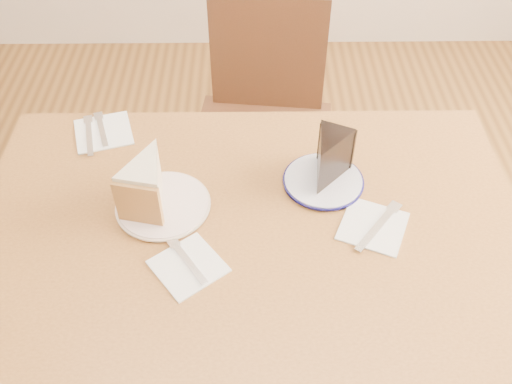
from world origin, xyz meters
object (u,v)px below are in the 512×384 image
object	(u,v)px
table	(250,255)
plate_navy	(323,181)
chair_far	(263,128)
plate_cream	(163,205)
chocolate_cake	(327,162)
carrot_cake	(150,181)

from	to	relation	value
table	plate_navy	bearing A→B (deg)	37.47
chair_far	plate_navy	bearing A→B (deg)	110.27
plate_cream	chocolate_cake	bearing A→B (deg)	11.43
plate_cream	carrot_cake	world-z (taller)	carrot_cake
chair_far	plate_navy	world-z (taller)	chair_far
plate_cream	plate_navy	size ratio (longest dim) A/B	1.12
table	chair_far	xyz separation A→B (m)	(0.05, 0.65, -0.16)
chair_far	plate_cream	xyz separation A→B (m)	(-0.24, -0.59, 0.26)
plate_navy	plate_cream	bearing A→B (deg)	-168.73
plate_navy	carrot_cake	distance (m)	0.39
plate_cream	chocolate_cake	size ratio (longest dim) A/B	1.74
plate_navy	chocolate_cake	bearing A→B (deg)	24.07
table	carrot_cake	bearing A→B (deg)	160.18
chocolate_cake	table	bearing A→B (deg)	62.38
plate_cream	plate_navy	world-z (taller)	same
chair_far	chocolate_cake	xyz separation A→B (m)	(0.13, -0.52, 0.32)
table	carrot_cake	distance (m)	0.28
carrot_cake	chocolate_cake	distance (m)	0.39
carrot_cake	chocolate_cake	size ratio (longest dim) A/B	1.17
plate_navy	carrot_cake	world-z (taller)	carrot_cake
table	carrot_cake	size ratio (longest dim) A/B	8.93
chair_far	plate_cream	size ratio (longest dim) A/B	4.41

